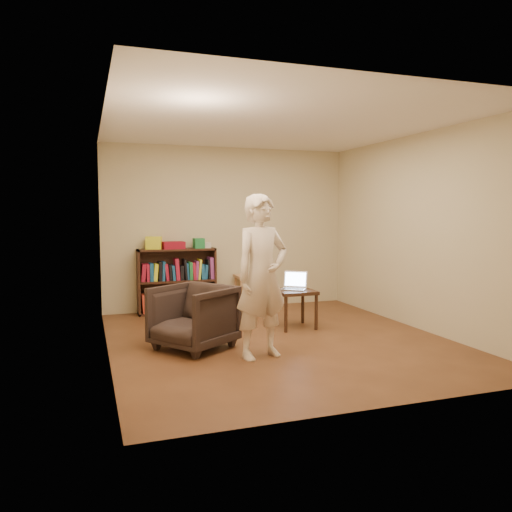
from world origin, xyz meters
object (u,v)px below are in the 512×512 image
object	(u,v)px
stool	(248,282)
armchair	(193,317)
person	(262,277)
bookshelf	(177,285)
laptop	(294,285)
side_table	(295,296)

from	to	relation	value
stool	armchair	size ratio (longest dim) A/B	0.69
armchair	person	distance (m)	0.99
bookshelf	stool	bearing A→B (deg)	-5.23
laptop	person	world-z (taller)	person
side_table	laptop	xyz separation A→B (m)	(0.02, 0.07, 0.14)
stool	person	xyz separation A→B (m)	(-0.68, -2.60, 0.43)
armchair	side_table	xyz separation A→B (m)	(1.51, 0.59, 0.06)
stool	side_table	size ratio (longest dim) A/B	1.08
bookshelf	side_table	world-z (taller)	bookshelf
bookshelf	person	size ratio (longest dim) A/B	0.68
side_table	person	world-z (taller)	person
bookshelf	person	bearing A→B (deg)	-80.66
side_table	laptop	distance (m)	0.16
stool	side_table	distance (m)	1.45
side_table	person	bearing A→B (deg)	-127.26
laptop	bookshelf	bearing A→B (deg)	167.20
stool	side_table	world-z (taller)	stool
side_table	laptop	world-z (taller)	laptop
bookshelf	person	distance (m)	2.77
stool	armchair	bearing A→B (deg)	-122.81
bookshelf	laptop	world-z (taller)	bookshelf
armchair	person	size ratio (longest dim) A/B	0.46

